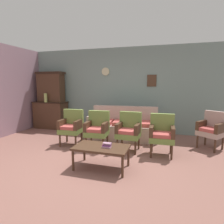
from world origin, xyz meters
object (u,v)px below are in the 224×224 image
at_px(wingback_chair_by_fireplace, 212,128).
at_px(coffee_table, 101,149).
at_px(vase_on_cabinet, 46,98).
at_px(floral_couch, 123,127).
at_px(book_stack_on_table, 107,145).
at_px(armchair_row_middle, 129,130).
at_px(armchair_near_couch_end, 97,128).
at_px(side_cabinet, 51,115).
at_px(armchair_near_cabinet, 71,126).
at_px(armchair_by_doorway, 162,133).

bearing_deg(wingback_chair_by_fireplace, coffee_table, -140.60).
bearing_deg(wingback_chair_by_fireplace, vase_on_cabinet, 173.82).
distance_m(floral_couch, book_stack_on_table, 2.06).
xyz_separation_m(armchair_row_middle, wingback_chair_by_fireplace, (1.89, 0.70, 0.00)).
distance_m(armchair_near_couch_end, book_stack_on_table, 1.21).
distance_m(armchair_row_middle, wingback_chair_by_fireplace, 2.01).
height_order(side_cabinet, wingback_chair_by_fireplace, side_cabinet).
bearing_deg(wingback_chair_by_fireplace, book_stack_on_table, -138.66).
relative_size(armchair_row_middle, book_stack_on_table, 5.59).
xyz_separation_m(armchair_near_couch_end, wingback_chair_by_fireplace, (2.66, 0.76, 0.00)).
bearing_deg(armchair_near_couch_end, book_stack_on_table, -60.54).
distance_m(armchair_near_cabinet, coffee_table, 1.62).
distance_m(armchair_by_doorway, wingback_chair_by_fireplace, 1.38).
height_order(side_cabinet, coffee_table, side_cabinet).
distance_m(armchair_row_middle, book_stack_on_table, 1.13).
xyz_separation_m(armchair_near_cabinet, book_stack_on_table, (1.32, -1.10, -0.04)).
xyz_separation_m(floral_couch, armchair_row_middle, (0.36, -0.94, 0.17)).
height_order(armchair_by_doorway, coffee_table, armchair_by_doorway).
bearing_deg(coffee_table, armchair_by_doorway, 44.18).
xyz_separation_m(side_cabinet, vase_on_cabinet, (-0.04, -0.19, 0.62)).
bearing_deg(book_stack_on_table, coffee_table, 169.05).
bearing_deg(book_stack_on_table, wingback_chair_by_fireplace, 41.34).
relative_size(armchair_row_middle, armchair_by_doorway, 1.00).
relative_size(vase_on_cabinet, armchair_row_middle, 0.34).
xyz_separation_m(floral_couch, coffee_table, (0.06, -2.03, 0.05)).
bearing_deg(armchair_row_middle, armchair_near_couch_end, -175.79).
height_order(armchair_near_couch_end, book_stack_on_table, armchair_near_couch_end).
xyz_separation_m(side_cabinet, armchair_near_couch_end, (2.33, -1.49, 0.03)).
xyz_separation_m(vase_on_cabinet, coffee_table, (2.85, -2.34, -0.71)).
bearing_deg(wingback_chair_by_fireplace, armchair_near_cabinet, -168.09).
relative_size(armchair_by_doorway, wingback_chair_by_fireplace, 1.00).
xyz_separation_m(armchair_near_couch_end, armchair_by_doorway, (1.52, -0.02, 0.00)).
distance_m(floral_couch, wingback_chair_by_fireplace, 2.26).
height_order(vase_on_cabinet, armchair_row_middle, vase_on_cabinet).
bearing_deg(armchair_near_couch_end, floral_couch, 67.41).
bearing_deg(side_cabinet, book_stack_on_table, -40.97).
relative_size(armchair_by_doorway, coffee_table, 0.90).
xyz_separation_m(wingback_chair_by_fireplace, book_stack_on_table, (-2.06, -1.81, -0.04)).
bearing_deg(floral_couch, armchair_row_middle, -69.24).
xyz_separation_m(floral_couch, armchair_by_doorway, (1.10, -1.02, 0.17)).
relative_size(side_cabinet, vase_on_cabinet, 3.81).
bearing_deg(vase_on_cabinet, armchair_by_doorway, -18.79).
distance_m(vase_on_cabinet, book_stack_on_table, 3.85).
bearing_deg(wingback_chair_by_fireplace, floral_couch, 174.03).
xyz_separation_m(side_cabinet, armchair_near_cabinet, (1.61, -1.44, 0.03)).
relative_size(armchair_near_cabinet, book_stack_on_table, 5.59).
height_order(armchair_near_cabinet, armchair_by_doorway, same).
relative_size(floral_couch, armchair_near_couch_end, 2.18).
height_order(wingback_chair_by_fireplace, coffee_table, wingback_chair_by_fireplace).
relative_size(coffee_table, book_stack_on_table, 6.21).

